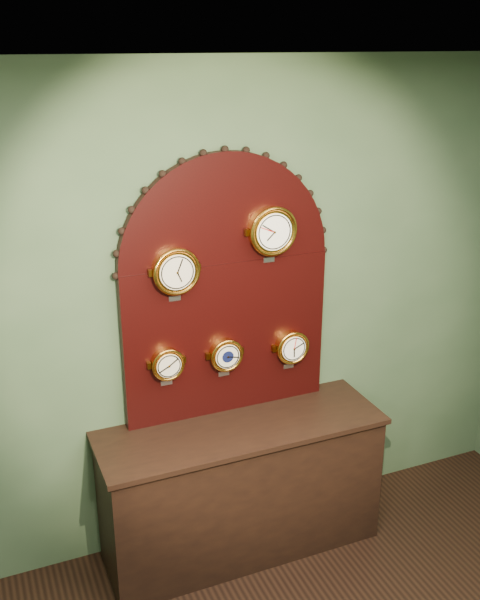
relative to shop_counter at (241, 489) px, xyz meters
name	(u,v)px	position (x,y,z in m)	size (l,w,h in m)	color
wall_back	(223,315)	(0.00, 0.27, 1.00)	(4.00, 4.00, 0.00)	#3E563B
shop_counter	(241,489)	(0.00, 0.00, 0.00)	(1.60, 0.50, 0.80)	black
display_board	(226,280)	(0.00, 0.22, 1.23)	(1.26, 0.06, 1.53)	black
roman_clock	(176,271)	(-0.31, 0.15, 1.34)	(0.26, 0.08, 0.31)	gold
arabic_clock	(272,231)	(0.24, 0.15, 1.50)	(0.28, 0.08, 0.33)	gold
hygrometer	(167,364)	(-0.37, 0.15, 0.82)	(0.19, 0.08, 0.24)	gold
barometer	(226,354)	(-0.03, 0.15, 0.81)	(0.19, 0.08, 0.25)	gold
tide_clock	(291,347)	(0.38, 0.15, 0.78)	(0.20, 0.08, 0.25)	gold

